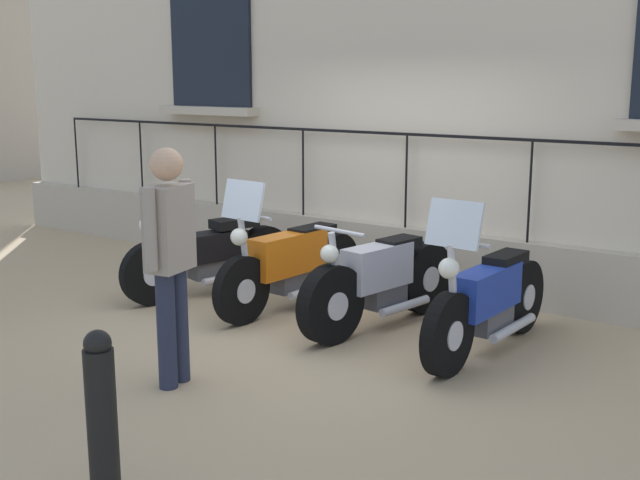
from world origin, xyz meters
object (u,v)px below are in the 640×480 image
(bollard, at_px, (102,421))
(motorcycle_blue, at_px, (488,302))
(motorcycle_silver, at_px, (380,282))
(motorcycle_orange, at_px, (290,264))
(pedestrian_standing, at_px, (170,253))
(motorcycle_black, at_px, (209,256))

(bollard, bearing_deg, motorcycle_blue, 169.10)
(motorcycle_silver, bearing_deg, motorcycle_orange, -90.66)
(motorcycle_silver, xyz_separation_m, pedestrian_standing, (2.06, -0.55, 0.59))
(motorcycle_orange, xyz_separation_m, motorcycle_blue, (0.09, 2.11, -0.01))
(motorcycle_blue, xyz_separation_m, pedestrian_standing, (1.98, -1.63, 0.57))
(bollard, xyz_separation_m, pedestrian_standing, (-1.46, -0.97, 0.51))
(motorcycle_silver, height_order, pedestrian_standing, pedestrian_standing)
(motorcycle_silver, relative_size, bollard, 1.99)
(motorcycle_orange, bearing_deg, motorcycle_black, -87.05)
(motorcycle_orange, relative_size, motorcycle_blue, 1.01)
(motorcycle_orange, xyz_separation_m, pedestrian_standing, (2.07, 0.48, 0.56))
(motorcycle_black, relative_size, motorcycle_blue, 0.98)
(motorcycle_black, distance_m, motorcycle_silver, 2.06)
(motorcycle_silver, distance_m, pedestrian_standing, 2.21)
(motorcycle_orange, height_order, bollard, motorcycle_orange)
(motorcycle_black, relative_size, motorcycle_orange, 0.97)
(motorcycle_orange, height_order, motorcycle_blue, motorcycle_blue)
(pedestrian_standing, bearing_deg, bollard, 33.51)
(motorcycle_blue, distance_m, pedestrian_standing, 2.63)
(bollard, bearing_deg, motorcycle_black, -144.54)
(motorcycle_silver, height_order, bollard, bollard)
(motorcycle_silver, distance_m, motorcycle_blue, 1.08)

